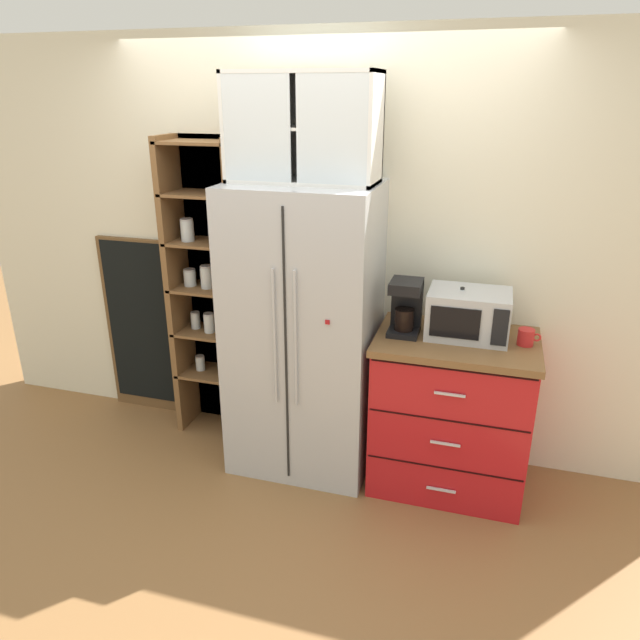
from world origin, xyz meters
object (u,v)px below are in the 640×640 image
object	(u,v)px
mug_red	(526,337)
mug_navy	(458,332)
microwave	(468,314)
bottle_clear	(460,314)
refrigerator	(304,332)
chalkboard_menu	(145,326)
coffee_maker	(406,306)

from	to	relation	value
mug_red	mug_navy	size ratio (longest dim) A/B	1.11
microwave	bottle_clear	world-z (taller)	bottle_clear
refrigerator	chalkboard_menu	bearing A→B (deg)	167.27
refrigerator	chalkboard_menu	distance (m)	1.34
coffee_maker	mug_navy	size ratio (longest dim) A/B	2.83
refrigerator	mug_red	bearing A→B (deg)	1.06
mug_red	chalkboard_menu	world-z (taller)	chalkboard_menu
microwave	refrigerator	bearing A→B (deg)	-176.21
refrigerator	coffee_maker	size ratio (longest dim) A/B	5.63
microwave	mug_navy	size ratio (longest dim) A/B	4.02
refrigerator	mug_navy	distance (m)	0.90
bottle_clear	chalkboard_menu	xyz separation A→B (m)	(-2.18, 0.22, -0.41)
microwave	mug_red	size ratio (longest dim) A/B	3.61
microwave	coffee_maker	size ratio (longest dim) A/B	1.42
refrigerator	bottle_clear	xyz separation A→B (m)	(0.89, 0.07, 0.19)
refrigerator	mug_red	xyz separation A→B (m)	(1.25, 0.02, 0.11)
chalkboard_menu	mug_red	bearing A→B (deg)	-6.04
microwave	mug_navy	bearing A→B (deg)	-119.17
microwave	bottle_clear	distance (m)	0.05
microwave	chalkboard_menu	xyz separation A→B (m)	(-2.22, 0.23, -0.42)
coffee_maker	bottle_clear	size ratio (longest dim) A/B	1.12
mug_navy	bottle_clear	size ratio (longest dim) A/B	0.39
mug_red	coffee_maker	bearing A→B (deg)	-179.73
microwave	bottle_clear	size ratio (longest dim) A/B	1.59
mug_navy	chalkboard_menu	world-z (taller)	chalkboard_menu
refrigerator	microwave	bearing A→B (deg)	3.79
refrigerator	microwave	world-z (taller)	refrigerator
coffee_maker	chalkboard_menu	distance (m)	1.96
refrigerator	mug_navy	size ratio (longest dim) A/B	15.94
microwave	mug_red	bearing A→B (deg)	-7.10
refrigerator	coffee_maker	distance (m)	0.63
mug_navy	chalkboard_menu	size ratio (longest dim) A/B	0.09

